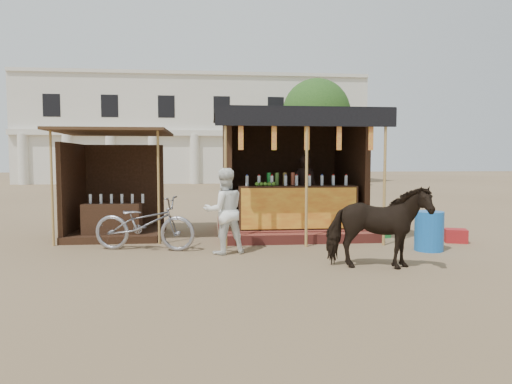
{
  "coord_description": "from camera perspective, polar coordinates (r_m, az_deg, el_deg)",
  "views": [
    {
      "loc": [
        -0.9,
        -7.31,
        1.73
      ],
      "look_at": [
        0.0,
        1.6,
        1.1
      ],
      "focal_mm": 32.0,
      "sensor_mm": 36.0,
      "label": 1
    }
  ],
  "objects": [
    {
      "name": "ground",
      "position": [
        7.56,
        1.24,
        -9.19
      ],
      "size": [
        120.0,
        120.0,
        0.0
      ],
      "primitive_type": "plane",
      "color": "#846B4C",
      "rests_on": "ground"
    },
    {
      "name": "main_stall",
      "position": [
        10.86,
        4.42,
        0.28
      ],
      "size": [
        3.6,
        3.61,
        2.78
      ],
      "color": "brown",
      "rests_on": "ground"
    },
    {
      "name": "secondary_stall",
      "position": [
        10.82,
        -17.85,
        -0.83
      ],
      "size": [
        2.4,
        2.4,
        2.38
      ],
      "color": "#3A2115",
      "rests_on": "ground"
    },
    {
      "name": "cow",
      "position": [
        7.47,
        14.93,
        -4.28
      ],
      "size": [
        1.7,
        1.02,
        1.34
      ],
      "primitive_type": "imported",
      "rotation": [
        0.0,
        0.0,
        1.37
      ],
      "color": "black",
      "rests_on": "ground"
    },
    {
      "name": "motorbike",
      "position": [
        9.0,
        -13.75,
        -3.83
      ],
      "size": [
        2.07,
        1.1,
        1.04
      ],
      "primitive_type": "imported",
      "rotation": [
        0.0,
        0.0,
        1.35
      ],
      "color": "gray",
      "rests_on": "ground"
    },
    {
      "name": "bystander",
      "position": [
        8.42,
        -3.99,
        -2.38
      ],
      "size": [
        0.89,
        0.77,
        1.58
      ],
      "primitive_type": "imported",
      "rotation": [
        0.0,
        0.0,
        3.39
      ],
      "color": "white",
      "rests_on": "ground"
    },
    {
      "name": "blue_barrel",
      "position": [
        9.33,
        20.82,
        -4.58
      ],
      "size": [
        0.62,
        0.62,
        0.75
      ],
      "primitive_type": "cylinder",
      "rotation": [
        0.0,
        0.0,
        -0.18
      ],
      "color": "blue",
      "rests_on": "ground"
    },
    {
      "name": "red_crate",
      "position": [
        10.5,
        23.68,
        -5.02
      ],
      "size": [
        0.53,
        0.48,
        0.28
      ],
      "primitive_type": "cube",
      "rotation": [
        0.0,
        0.0,
        -0.34
      ],
      "color": "maroon",
      "rests_on": "ground"
    },
    {
      "name": "cooler",
      "position": [
        10.53,
        14.51,
        -4.29
      ],
      "size": [
        0.75,
        0.62,
        0.46
      ],
      "color": "#1B7B31",
      "rests_on": "ground"
    },
    {
      "name": "background_building",
      "position": [
        37.34,
        -7.53,
        7.43
      ],
      "size": [
        26.0,
        7.45,
        8.18
      ],
      "color": "silver",
      "rests_on": "ground"
    },
    {
      "name": "tree",
      "position": [
        30.35,
        7.11,
        9.47
      ],
      "size": [
        4.5,
        4.4,
        7.0
      ],
      "color": "#382314",
      "rests_on": "ground"
    }
  ]
}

